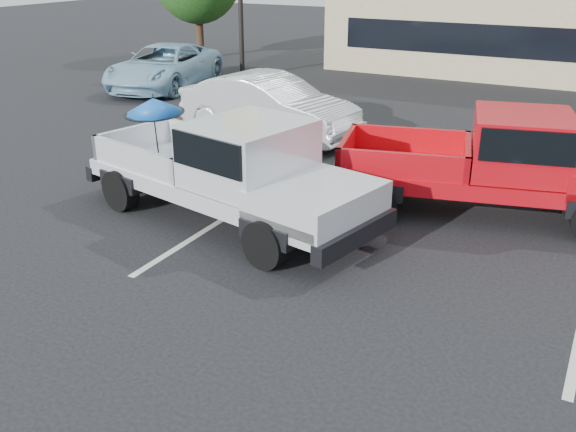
% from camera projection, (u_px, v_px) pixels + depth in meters
% --- Properties ---
extents(ground, '(90.00, 90.00, 0.00)m').
position_uv_depth(ground, '(331.00, 311.00, 8.55)').
color(ground, black).
rests_on(ground, ground).
extents(stripe_left, '(0.12, 5.00, 0.01)m').
position_uv_depth(stripe_left, '(224.00, 219.00, 11.47)').
color(stripe_left, silver).
rests_on(stripe_left, ground).
extents(silver_pickup, '(5.98, 3.15, 2.06)m').
position_uv_depth(silver_pickup, '(238.00, 167.00, 10.85)').
color(silver_pickup, black).
rests_on(silver_pickup, ground).
extents(red_pickup, '(5.94, 3.20, 1.86)m').
position_uv_depth(red_pickup, '(509.00, 160.00, 11.31)').
color(red_pickup, black).
rests_on(red_pickup, ground).
extents(silver_sedan, '(4.93, 2.24, 1.57)m').
position_uv_depth(silver_sedan, '(269.00, 106.00, 16.24)').
color(silver_sedan, silver).
rests_on(silver_sedan, ground).
extents(blue_suv, '(3.33, 5.61, 1.46)m').
position_uv_depth(blue_suv, '(164.00, 67.00, 22.10)').
color(blue_suv, '#8FBCD5').
rests_on(blue_suv, ground).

